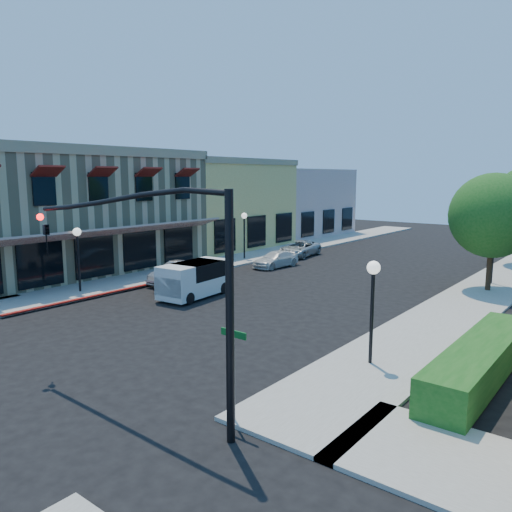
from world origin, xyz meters
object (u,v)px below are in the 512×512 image
Objects in this scene: signal_mast_arm at (166,264)px; lamppost_left_near at (78,243)px; parked_car_c at (276,259)px; street_tree_a at (493,216)px; parked_car_d at (300,249)px; lamppost_right_near at (373,286)px; parked_car_a at (182,280)px; lamppost_right_far at (494,239)px; lamppost_left_far at (244,224)px; white_van at (194,277)px; parked_car_b at (177,273)px; street_name_sign at (234,361)px.

signal_mast_arm is 2.24× the size of lamppost_left_near.
street_tree_a is at bearing 9.57° from parked_car_c.
parked_car_d is (-11.98, 24.50, -3.47)m from signal_mast_arm.
signal_mast_arm is 2.24× the size of lamppost_right_near.
parked_car_d reaches higher than parked_car_a.
lamppost_right_near is 1.07× the size of parked_car_a.
street_tree_a is 2.49m from lamppost_right_far.
lamppost_right_near and lamppost_right_far have the same top height.
lamppost_right_near is at bearing -39.47° from lamppost_left_far.
street_tree_a reaches higher than white_van.
lamppost_left_near is at bearing 180.00° from lamppost_right_near.
lamppost_right_near is at bearing -58.40° from parked_car_d.
parked_car_b is (-14.70, 5.00, -2.09)m from lamppost_right_near.
street_name_sign is 5.98m from lamppost_right_near.
lamppost_left_near and lamppost_right_near have the same top height.
lamppost_right_far reaches higher than parked_car_d.
white_van is 0.96× the size of parked_car_d.
parked_car_b is at bearing -97.83° from parked_car_d.
lamppost_left_far and lamppost_right_far have the same top height.
lamppost_left_near reaches higher than parked_car_a.
lamppost_right_far is at bearing 30.60° from parked_car_b.
lamppost_right_near is (-0.30, -14.00, -1.46)m from street_tree_a.
lamppost_right_near is (1.00, 5.80, 1.04)m from street_name_sign.
signal_mast_arm reaches higher than lamppost_left_far.
lamppost_left_near is 1.00× the size of lamppost_right_far.
street_name_sign is at bearing -37.17° from parked_car_a.
parked_car_c is at bearing 118.70° from signal_mast_arm.
white_van is at bearing -35.39° from parked_car_b.
lamppost_right_far is at bearing 43.44° from parked_car_a.
parked_car_a is (-1.78, 0.78, -0.48)m from white_van.
lamppost_right_far is 0.95× the size of parked_car_c.
signal_mast_arm reaches higher than parked_car_c.
signal_mast_arm is at bearing -55.00° from lamppost_left_far.
lamppost_left_near is 1.00× the size of lamppost_left_far.
street_name_sign is at bearing -40.62° from white_van.
lamppost_left_far is at bearing 169.54° from parked_car_c.
lamppost_right_near is at bearing -15.36° from parked_car_a.
lamppost_left_far is (-14.36, 20.50, -1.35)m from signal_mast_arm.
street_name_sign is 17.05m from lamppost_left_near.
lamppost_left_far and lamppost_right_near have the same top height.
lamppost_left_near is at bearing 155.63° from signal_mast_arm.
lamppost_left_far reaches higher than parked_car_a.
street_name_sign is 17.48m from parked_car_b.
parked_car_c is (0.00, 8.96, -0.02)m from parked_car_a.
parked_car_b reaches higher than parked_car_a.
lamppost_left_near is 13.66m from parked_car_c.
parked_car_d is (-14.63, 2.00, -2.12)m from lamppost_right_far.
parked_car_d is (2.37, 18.00, -2.12)m from lamppost_left_near.
white_van is (5.48, 3.22, -1.68)m from lamppost_left_near.
lamppost_right_far is (0.00, 16.00, 0.00)m from lamppost_right_near.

